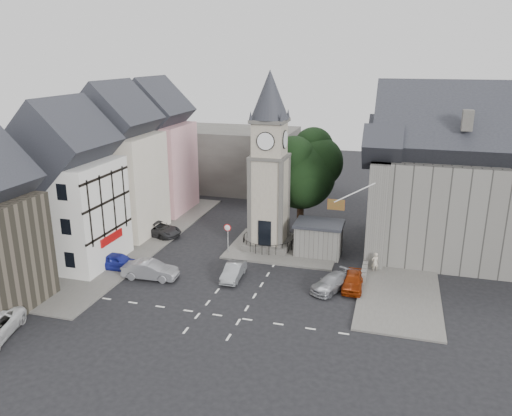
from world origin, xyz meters
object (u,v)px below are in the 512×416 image
(clock_tower, at_px, (269,163))
(stone_shelter, at_px, (319,238))
(car_east_red, at_px, (353,281))
(car_west_blue, at_px, (118,261))
(pedestrian, at_px, (375,262))

(clock_tower, bearing_deg, stone_shelter, -5.84)
(car_east_red, bearing_deg, stone_shelter, 120.51)
(clock_tower, relative_size, car_west_blue, 3.91)
(clock_tower, height_order, pedestrian, clock_tower)
(stone_shelter, bearing_deg, car_east_red, -58.94)
(car_west_blue, distance_m, car_east_red, 19.57)
(pedestrian, bearing_deg, car_east_red, 40.82)
(clock_tower, relative_size, pedestrian, 9.36)
(car_west_blue, xyz_separation_m, pedestrian, (20.95, 5.41, 0.16))
(stone_shelter, height_order, car_east_red, stone_shelter)
(stone_shelter, relative_size, car_west_blue, 1.03)
(car_east_red, bearing_deg, pedestrian, 67.28)
(clock_tower, xyz_separation_m, pedestrian, (9.96, -3.05, -7.25))
(pedestrian, bearing_deg, clock_tower, -44.04)
(stone_shelter, distance_m, car_east_red, 7.23)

